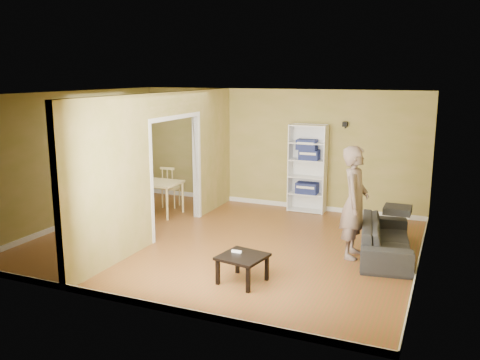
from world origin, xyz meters
name	(u,v)px	position (x,y,z in m)	size (l,w,h in m)	color
room_shell	(225,170)	(0.00, 0.00, 1.30)	(6.50, 6.50, 6.50)	brown
partition	(165,165)	(-1.20, 0.00, 1.30)	(0.22, 5.50, 2.60)	tan
wall_speaker	(345,124)	(1.50, 2.69, 1.90)	(0.10, 0.10, 0.10)	black
sofa	(386,233)	(2.70, 0.40, 0.38)	(0.85, 1.98, 0.76)	black
person	(355,193)	(2.21, 0.16, 1.07)	(0.61, 0.78, 2.13)	slate
bookshelf	(308,168)	(0.77, 2.60, 0.94)	(0.79, 0.35, 1.88)	white
paper_box_navy_a	(307,188)	(0.77, 2.56, 0.51)	(0.46, 0.30, 0.23)	navy
paper_box_navy_b	(309,155)	(0.80, 2.56, 1.24)	(0.41, 0.27, 0.21)	#334382
paper_box_navy_c	(307,144)	(0.74, 2.56, 1.46)	(0.42, 0.27, 0.22)	navy
coffee_table	(243,259)	(0.97, -1.52, 0.34)	(0.61, 0.61, 0.40)	black
game_controller	(237,251)	(0.84, -1.44, 0.42)	(0.15, 0.04, 0.03)	white
dining_table	(153,185)	(-2.17, 1.10, 0.62)	(1.12, 0.75, 0.70)	beige
chair_left	(125,189)	(-2.94, 1.16, 0.46)	(0.42, 0.42, 0.91)	tan
chair_near	(137,197)	(-2.13, 0.44, 0.52)	(0.47, 0.47, 1.04)	tan
chair_far	(171,186)	(-2.14, 1.75, 0.46)	(0.42, 0.42, 0.93)	tan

